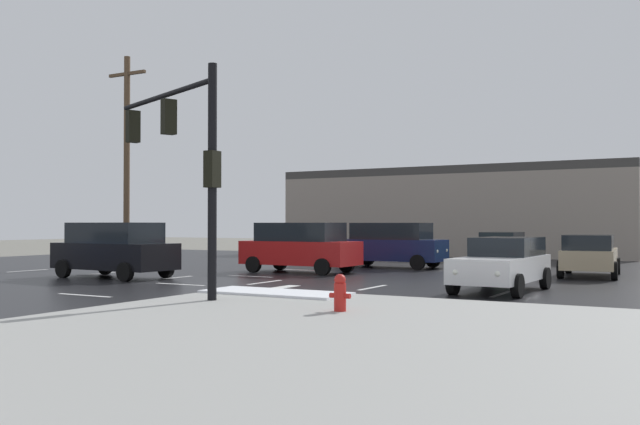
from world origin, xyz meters
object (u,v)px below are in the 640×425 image
at_px(sedan_tan, 590,255).
at_px(utility_pole_far, 127,157).
at_px(fire_hydrant, 340,293).
at_px(suv_red, 300,246).
at_px(sedan_white, 503,263).
at_px(suv_navy, 391,244).
at_px(traffic_signal_mast, 184,146).
at_px(suv_black, 115,249).
at_px(sedan_green, 500,247).

distance_m(sedan_tan, utility_pole_far, 20.47).
distance_m(fire_hydrant, sedan_tan, 14.83).
bearing_deg(suv_red, sedan_white, 158.65).
height_order(suv_navy, sedan_tan, suv_navy).
relative_size(sedan_white, sedan_tan, 0.99).
bearing_deg(fire_hydrant, traffic_signal_mast, 169.31).
distance_m(fire_hydrant, suv_navy, 16.90).
height_order(suv_navy, suv_red, same).
relative_size(suv_red, suv_black, 0.99).
relative_size(traffic_signal_mast, fire_hydrant, 7.31).
distance_m(sedan_white, suv_black, 13.92).
bearing_deg(suv_black, fire_hydrant, 158.70).
bearing_deg(sedan_tan, fire_hydrant, 164.08).
bearing_deg(sedan_tan, sedan_white, 164.67).
distance_m(sedan_green, sedan_tan, 7.84).
height_order(fire_hydrant, sedan_green, sedan_green).
height_order(sedan_tan, utility_pole_far, utility_pole_far).
bearing_deg(utility_pole_far, fire_hydrant, -32.42).
distance_m(suv_black, utility_pole_far, 7.84).
xyz_separation_m(suv_navy, sedan_tan, (8.65, -1.40, -0.24)).
bearing_deg(suv_navy, utility_pole_far, -154.41).
height_order(suv_red, utility_pole_far, utility_pole_far).
distance_m(traffic_signal_mast, sedan_white, 9.78).
bearing_deg(suv_red, suv_navy, -111.78).
xyz_separation_m(fire_hydrant, suv_navy, (-5.65, 15.91, 0.55)).
relative_size(suv_black, sedan_tan, 1.06).
bearing_deg(suv_navy, fire_hydrant, -70.83).
relative_size(fire_hydrant, utility_pole_far, 0.08).
distance_m(suv_navy, suv_black, 12.31).
relative_size(suv_navy, utility_pole_far, 0.50).
distance_m(sedan_green, suv_black, 18.25).
height_order(fire_hydrant, suv_red, suv_red).
xyz_separation_m(suv_navy, utility_pole_far, (-10.98, -5.35, 4.02)).
distance_m(traffic_signal_mast, fire_hydrant, 6.27).
xyz_separation_m(suv_navy, sedan_white, (7.24, -8.58, -0.24)).
relative_size(fire_hydrant, sedan_tan, 0.17).
distance_m(sedan_green, utility_pole_far, 18.28).
xyz_separation_m(fire_hydrant, suv_black, (-12.20, 5.49, 0.55)).
height_order(traffic_signal_mast, suv_navy, traffic_signal_mast).
xyz_separation_m(sedan_green, suv_black, (-10.25, -15.10, 0.24)).
relative_size(traffic_signal_mast, suv_black, 1.18).
xyz_separation_m(fire_hydrant, sedan_tan, (3.00, 14.52, 0.32)).
relative_size(fire_hydrant, sedan_white, 0.17).
bearing_deg(suv_navy, sedan_tan, -9.56).
bearing_deg(sedan_green, fire_hydrant, 4.68).
relative_size(suv_navy, sedan_tan, 1.05).
bearing_deg(sedan_white, sedan_green, -162.88).
bearing_deg(suv_black, utility_pole_far, -45.95).
distance_m(suv_red, sedan_white, 10.04).
bearing_deg(suv_navy, sedan_white, -50.22).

